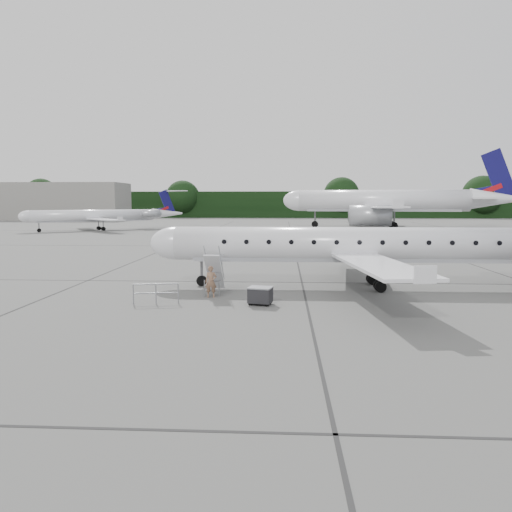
# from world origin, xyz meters

# --- Properties ---
(ground) EXTENTS (320.00, 320.00, 0.00)m
(ground) POSITION_xyz_m (0.00, 0.00, 0.00)
(ground) COLOR #5D5D5B
(ground) RESTS_ON ground
(treeline) EXTENTS (260.00, 4.00, 8.00)m
(treeline) POSITION_xyz_m (0.00, 130.00, 4.00)
(treeline) COLOR black
(treeline) RESTS_ON ground
(terminal_building) EXTENTS (40.00, 14.00, 10.00)m
(terminal_building) POSITION_xyz_m (-70.00, 110.00, 5.00)
(terminal_building) COLOR gray
(terminal_building) RESTS_ON ground
(main_regional_jet) EXTENTS (28.05, 20.25, 7.17)m
(main_regional_jet) POSITION_xyz_m (-1.99, 5.51, 3.59)
(main_regional_jet) COLOR white
(main_regional_jet) RESTS_ON ground
(airstair) EXTENTS (0.86, 2.33, 2.25)m
(airstair) POSITION_xyz_m (-10.30, 3.34, 1.12)
(airstair) COLOR white
(airstair) RESTS_ON ground
(passenger) EXTENTS (0.65, 0.45, 1.69)m
(passenger) POSITION_xyz_m (-10.31, 2.02, 0.84)
(passenger) COLOR brown
(passenger) RESTS_ON ground
(safety_railing) EXTENTS (2.18, 0.48, 1.00)m
(safety_railing) POSITION_xyz_m (-12.81, 0.18, 0.50)
(safety_railing) COLOR gray
(safety_railing) RESTS_ON ground
(baggage_cart) EXTENTS (1.27, 1.11, 0.95)m
(baggage_cart) POSITION_xyz_m (-7.59, 0.26, 0.47)
(baggage_cart) COLOR black
(baggage_cart) RESTS_ON ground
(bg_narrowbody) EXTENTS (43.11, 33.26, 14.38)m
(bg_narrowbody) POSITION_xyz_m (12.11, 71.75, 7.19)
(bg_narrowbody) COLOR white
(bg_narrowbody) RESTS_ON ground
(bg_regional_left) EXTENTS (33.76, 32.37, 7.19)m
(bg_regional_left) POSITION_xyz_m (-39.37, 61.36, 3.60)
(bg_regional_left) COLOR white
(bg_regional_left) RESTS_ON ground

